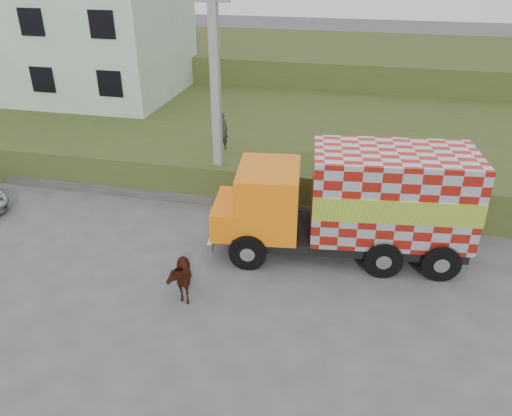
% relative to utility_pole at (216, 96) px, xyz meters
% --- Properties ---
extents(ground, '(120.00, 120.00, 0.00)m').
position_rel_utility_pole_xyz_m(ground, '(1.00, -4.60, -4.08)').
color(ground, '#474749').
rests_on(ground, ground).
extents(embankment, '(40.00, 12.00, 1.50)m').
position_rel_utility_pole_xyz_m(embankment, '(1.00, 5.40, -3.33)').
color(embankment, '#294D19').
rests_on(embankment, ground).
extents(embankment_far, '(40.00, 12.00, 3.00)m').
position_rel_utility_pole_xyz_m(embankment_far, '(1.00, 17.40, -2.58)').
color(embankment_far, '#294D19').
rests_on(embankment_far, ground).
extents(retaining_strip, '(16.00, 0.50, 0.40)m').
position_rel_utility_pole_xyz_m(retaining_strip, '(-1.00, -0.40, -3.88)').
color(retaining_strip, '#595651').
rests_on(retaining_strip, ground).
extents(building, '(10.00, 8.00, 6.00)m').
position_rel_utility_pole_xyz_m(building, '(-10.00, 8.40, 0.42)').
color(building, '#B7D3B4').
rests_on(building, embankment).
extents(utility_pole, '(1.20, 0.30, 8.00)m').
position_rel_utility_pole_xyz_m(utility_pole, '(0.00, 0.00, 0.00)').
color(utility_pole, gray).
rests_on(utility_pole, ground).
extents(cargo_truck, '(8.11, 3.55, 3.51)m').
position_rel_utility_pole_xyz_m(cargo_truck, '(5.18, -2.69, -2.27)').
color(cargo_truck, black).
rests_on(cargo_truck, ground).
extents(cow, '(1.26, 1.68, 1.29)m').
position_rel_utility_pole_xyz_m(cow, '(0.61, -5.97, -3.43)').
color(cow, black).
rests_on(cow, ground).
extents(pedestrian, '(0.67, 0.57, 1.55)m').
position_rel_utility_pole_xyz_m(pedestrian, '(-0.31, 1.48, -1.80)').
color(pedestrian, '#302E2B').
rests_on(pedestrian, embankment).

